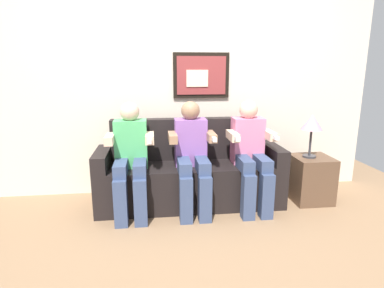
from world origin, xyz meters
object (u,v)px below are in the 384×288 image
at_px(person_on_left, 131,155).
at_px(person_in_middle, 192,153).
at_px(person_on_right, 250,151).
at_px(couch, 190,175).
at_px(side_table_right, 311,179).
at_px(table_lamp, 312,124).

relative_size(person_on_left, person_in_middle, 1.00).
relative_size(person_on_left, person_on_right, 1.00).
height_order(couch, person_on_left, person_on_left).
bearing_deg(person_in_middle, couch, 90.17).
bearing_deg(person_on_left, couch, 15.48).
relative_size(couch, side_table_right, 3.88).
bearing_deg(table_lamp, side_table_right, -6.25).
relative_size(couch, person_on_left, 1.75).
bearing_deg(person_on_left, side_table_right, 1.82).
distance_m(person_in_middle, table_lamp, 1.30).
distance_m(couch, person_on_left, 0.69).
distance_m(person_on_right, side_table_right, 0.80).
bearing_deg(couch, table_lamp, -4.54).
distance_m(couch, side_table_right, 1.33).
bearing_deg(table_lamp, person_on_left, -178.00).
height_order(couch, person_in_middle, person_in_middle).
xyz_separation_m(couch, person_in_middle, (0.00, -0.17, 0.29)).
xyz_separation_m(person_on_left, table_lamp, (1.88, 0.07, 0.25)).
bearing_deg(table_lamp, person_on_right, -174.41).
xyz_separation_m(person_in_middle, person_on_right, (0.60, -0.00, 0.00)).
distance_m(person_on_left, side_table_right, 1.96).
height_order(person_on_right, table_lamp, person_on_right).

